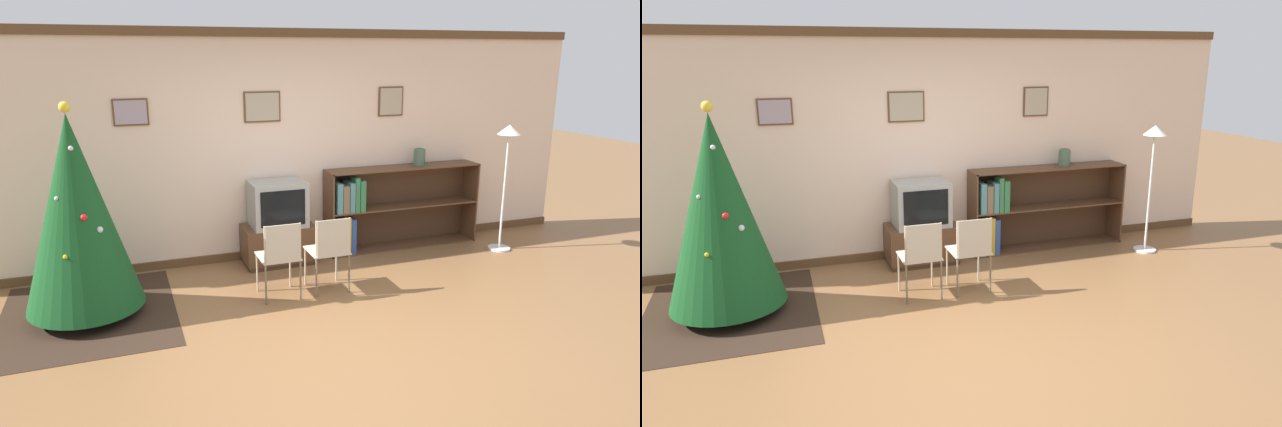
{
  "view_description": "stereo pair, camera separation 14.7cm",
  "coord_description": "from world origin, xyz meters",
  "views": [
    {
      "loc": [
        -1.73,
        -4.21,
        2.42
      ],
      "look_at": [
        0.25,
        1.25,
        0.79
      ],
      "focal_mm": 32.0,
      "sensor_mm": 36.0,
      "label": 1
    },
    {
      "loc": [
        -1.59,
        -4.26,
        2.42
      ],
      "look_at": [
        0.25,
        1.25,
        0.79
      ],
      "focal_mm": 32.0,
      "sensor_mm": 36.0,
      "label": 2
    }
  ],
  "objects": [
    {
      "name": "television",
      "position": [
        -0.01,
        2.0,
        0.73
      ],
      "size": [
        0.64,
        0.47,
        0.53
      ],
      "color": "#9E9E99",
      "rests_on": "tv_console"
    },
    {
      "name": "standing_lamp",
      "position": [
        2.79,
        1.51,
        1.22
      ],
      "size": [
        0.28,
        0.28,
        1.59
      ],
      "color": "silver",
      "rests_on": "ground_plane"
    },
    {
      "name": "bookshelf",
      "position": [
        1.34,
        2.09,
        0.52
      ],
      "size": [
        2.04,
        0.36,
        1.05
      ],
      "color": "brown",
      "rests_on": "ground_plane"
    },
    {
      "name": "area_rug",
      "position": [
        -2.11,
        1.25,
        0.0
      ],
      "size": [
        1.6,
        1.86,
        0.01
      ],
      "color": "#332319",
      "rests_on": "ground_plane"
    },
    {
      "name": "tv_console",
      "position": [
        -0.01,
        2.01,
        0.23
      ],
      "size": [
        0.84,
        0.48,
        0.47
      ],
      "color": "#412A1A",
      "rests_on": "ground_plane"
    },
    {
      "name": "folding_chair_left",
      "position": [
        -0.27,
        0.99,
        0.47
      ],
      "size": [
        0.4,
        0.4,
        0.82
      ],
      "color": "#BCB29E",
      "rests_on": "ground_plane"
    },
    {
      "name": "christmas_tree",
      "position": [
        -2.11,
        1.25,
        1.01
      ],
      "size": [
        1.07,
        1.07,
        2.02
      ],
      "color": "maroon",
      "rests_on": "area_rug"
    },
    {
      "name": "folding_chair_right",
      "position": [
        0.26,
        0.99,
        0.47
      ],
      "size": [
        0.4,
        0.4,
        0.82
      ],
      "color": "#BCB29E",
      "rests_on": "ground_plane"
    },
    {
      "name": "ground_plane",
      "position": [
        0.0,
        0.0,
        0.0
      ],
      "size": [
        24.0,
        24.0,
        0.0
      ],
      "primitive_type": "plane",
      "color": "brown"
    },
    {
      "name": "vase",
      "position": [
        1.9,
        2.1,
        1.16
      ],
      "size": [
        0.15,
        0.15,
        0.21
      ],
      "color": "#47664C",
      "rests_on": "bookshelf"
    },
    {
      "name": "wall_back",
      "position": [
        0.0,
        2.31,
        1.35
      ],
      "size": [
        8.26,
        0.11,
        2.7
      ],
      "color": "beige",
      "rests_on": "ground_plane"
    }
  ]
}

